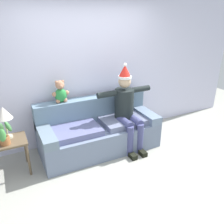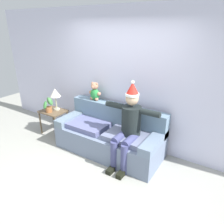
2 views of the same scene
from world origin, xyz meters
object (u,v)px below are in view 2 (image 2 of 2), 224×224
object	(u,v)px
couch	(110,135)
teddy_bear	(95,92)
table_lamp	(55,94)
person_seated	(129,124)
side_table	(53,114)
potted_plant	(49,105)

from	to	relation	value
couch	teddy_bear	xyz separation A→B (m)	(-0.55, 0.26, 0.72)
couch	table_lamp	distance (m)	1.58
person_seated	side_table	xyz separation A→B (m)	(-1.98, 0.09, -0.31)
person_seated	potted_plant	bearing A→B (deg)	-179.77
person_seated	couch	bearing A→B (deg)	160.67
teddy_bear	potted_plant	world-z (taller)	teddy_bear
person_seated	teddy_bear	bearing A→B (deg)	157.44
side_table	potted_plant	xyz separation A→B (m)	(-0.01, -0.10, 0.25)
side_table	table_lamp	xyz separation A→B (m)	(0.03, 0.09, 0.47)
couch	side_table	world-z (taller)	couch
side_table	couch	bearing A→B (deg)	3.06
table_lamp	potted_plant	xyz separation A→B (m)	(-0.04, -0.19, -0.23)
table_lamp	side_table	bearing A→B (deg)	-109.02
couch	person_seated	size ratio (longest dim) A/B	1.36
side_table	potted_plant	world-z (taller)	potted_plant
teddy_bear	side_table	world-z (taller)	teddy_bear
person_seated	teddy_bear	size ratio (longest dim) A/B	4.00
table_lamp	potted_plant	world-z (taller)	table_lamp
teddy_bear	potted_plant	bearing A→B (deg)	-155.29
couch	table_lamp	xyz separation A→B (m)	(-1.46, 0.01, 0.60)
side_table	potted_plant	bearing A→B (deg)	-96.04
couch	table_lamp	size ratio (longest dim) A/B	4.17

